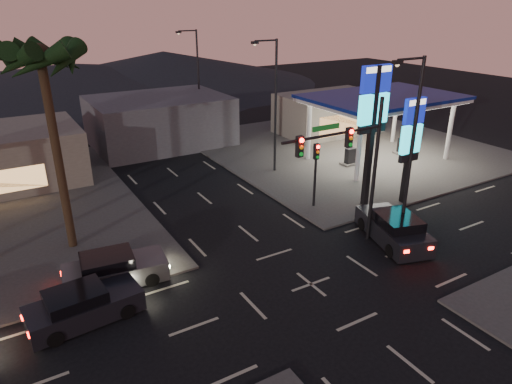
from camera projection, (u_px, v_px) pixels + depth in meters
ground at (311, 284)px, 21.61m from camera, size 140.00×140.00×0.00m
corner_lot_ne at (345, 147)px, 41.84m from camera, size 24.00×24.00×0.12m
gas_station at (383, 100)px, 36.73m from camera, size 12.20×8.20×5.47m
convenience_store at (329, 113)px, 46.00m from camera, size 10.00×6.00×4.00m
pylon_sign_tall at (373, 109)px, 27.53m from camera, size 2.20×0.35×9.00m
pylon_sign_short at (411, 135)px, 28.59m from camera, size 1.60×0.35×7.00m
traffic_signal_mast at (352, 155)px, 22.95m from camera, size 6.10×0.39×8.00m
pedestal_signal at (316, 165)px, 28.62m from camera, size 0.32×0.39×4.30m
streetlight_near at (410, 142)px, 23.42m from camera, size 2.14×0.25×10.00m
streetlight_mid at (273, 99)px, 33.73m from camera, size 2.14×0.25×10.00m
streetlight_far at (196, 75)px, 44.84m from camera, size 2.14×0.25×10.00m
palm_a at (42, 70)px, 21.28m from camera, size 4.41×4.41×10.86m
building_far_mid at (160, 121)px, 42.34m from camera, size 12.00×9.00×4.40m
hill_right at (164, 67)px, 75.33m from camera, size 50.00×50.00×5.00m
hill_center at (69, 77)px, 68.44m from camera, size 60.00×60.00×4.00m
car_lane_a_front at (83, 306)px, 18.90m from camera, size 4.81×2.32×1.53m
car_lane_b_front at (114, 270)px, 21.42m from camera, size 4.97×2.49×1.57m
suv_station at (394, 229)px, 25.21m from camera, size 3.49×5.46×1.70m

